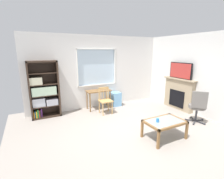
% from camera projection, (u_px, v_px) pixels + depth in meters
% --- Properties ---
extents(ground, '(6.19, 5.49, 0.02)m').
position_uv_depth(ground, '(130.00, 129.00, 4.58)').
color(ground, '#9E9389').
extents(wall_back_with_window, '(5.19, 0.15, 2.67)m').
position_uv_depth(wall_back_with_window, '(98.00, 72.00, 6.22)').
color(wall_back_with_window, silver).
rests_on(wall_back_with_window, ground).
extents(wall_right, '(0.12, 4.69, 2.67)m').
position_uv_depth(wall_right, '(197.00, 75.00, 5.46)').
color(wall_right, silver).
rests_on(wall_right, ground).
extents(bookshelf, '(0.90, 0.38, 1.82)m').
position_uv_depth(bookshelf, '(43.00, 92.00, 5.23)').
color(bookshelf, '#38281E').
rests_on(bookshelf, ground).
extents(desk_under_window, '(0.89, 0.43, 0.71)m').
position_uv_depth(desk_under_window, '(99.00, 94.00, 6.02)').
color(desk_under_window, brown).
rests_on(desk_under_window, ground).
extents(wooden_chair, '(0.43, 0.41, 0.90)m').
position_uv_depth(wooden_chair, '(105.00, 100.00, 5.62)').
color(wooden_chair, tan).
rests_on(wooden_chair, ground).
extents(plastic_drawer_unit, '(0.35, 0.40, 0.54)m').
position_uv_depth(plastic_drawer_unit, '(115.00, 99.00, 6.47)').
color(plastic_drawer_unit, '#72ADDB').
rests_on(plastic_drawer_unit, ground).
extents(fireplace, '(0.26, 1.28, 1.14)m').
position_uv_depth(fireplace, '(179.00, 94.00, 6.04)').
color(fireplace, tan).
rests_on(fireplace, ground).
extents(tv, '(0.06, 0.91, 0.57)m').
position_uv_depth(tv, '(181.00, 71.00, 5.84)').
color(tv, black).
rests_on(tv, fireplace).
extents(office_chair, '(0.63, 0.60, 1.00)m').
position_uv_depth(office_chair, '(198.00, 105.00, 4.82)').
color(office_chair, slate).
rests_on(office_chair, ground).
extents(coffee_table, '(0.96, 0.62, 0.46)m').
position_uv_depth(coffee_table, '(165.00, 123.00, 4.00)').
color(coffee_table, '#8C9E99').
rests_on(coffee_table, ground).
extents(sippy_cup, '(0.07, 0.07, 0.09)m').
position_uv_depth(sippy_cup, '(158.00, 120.00, 3.91)').
color(sippy_cup, '#337FD6').
rests_on(sippy_cup, coffee_table).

